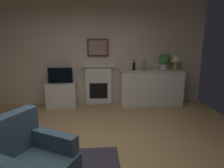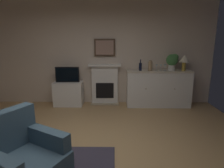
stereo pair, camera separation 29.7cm
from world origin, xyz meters
name	(u,v)px [view 1 (the left image)]	position (x,y,z in m)	size (l,w,h in m)	color
ground_plane	(92,164)	(0.00, 0.00, -0.05)	(6.10, 5.55, 0.10)	tan
wall_rear	(93,49)	(0.00, 2.75, 1.49)	(6.10, 0.06, 2.99)	beige
fireplace_unit	(98,84)	(0.13, 2.62, 0.55)	(0.87, 0.30, 1.10)	white
framed_picture	(98,48)	(0.13, 2.66, 1.54)	(0.55, 0.04, 0.45)	#473323
sideboard_cabinet	(151,87)	(1.56, 2.44, 0.48)	(1.68, 0.49, 0.96)	white
table_lamp	(176,59)	(2.18, 2.44, 1.24)	(0.26, 0.26, 0.40)	#B79338
wine_bottle	(134,66)	(1.06, 2.42, 1.06)	(0.08, 0.08, 0.29)	black
wine_glass_left	(150,66)	(1.47, 2.41, 1.08)	(0.07, 0.07, 0.16)	silver
wine_glass_center	(154,66)	(1.58, 2.41, 1.08)	(0.07, 0.07, 0.16)	silver
wine_glass_right	(158,65)	(1.69, 2.42, 1.08)	(0.07, 0.07, 0.16)	silver
vase_decorative	(144,65)	(1.31, 2.39, 1.10)	(0.11, 0.11, 0.28)	#9E7F5B
tv_cabinet	(62,95)	(-0.84, 2.46, 0.32)	(0.75, 0.42, 0.65)	white
tv_set	(60,75)	(-0.84, 2.43, 0.85)	(0.62, 0.07, 0.40)	black
potted_plant_small	(165,60)	(1.90, 2.49, 1.21)	(0.30, 0.30, 0.43)	beige
armchair	(28,164)	(-0.69, -0.54, 0.38)	(1.08, 1.06, 0.92)	#3F596B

